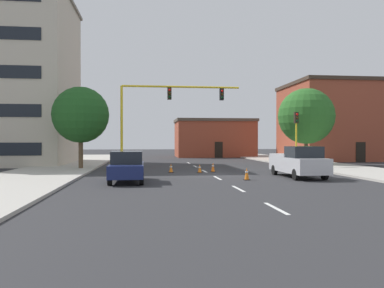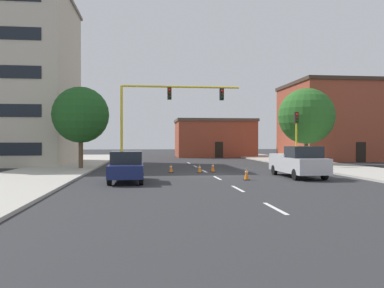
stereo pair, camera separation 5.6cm
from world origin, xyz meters
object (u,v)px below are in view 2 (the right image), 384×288
at_px(traffic_signal_gantry, 140,141).
at_px(tree_left_near, 81,115).
at_px(traffic_cone_roadside_a, 200,169).
at_px(traffic_cone_roadside_d, 171,168).
at_px(traffic_cone_roadside_b, 247,174).
at_px(tree_right_mid, 306,116).
at_px(sedan_navy_near_left, 127,166).
at_px(pickup_truck_silver, 298,162).
at_px(traffic_light_pole_right, 296,127).
at_px(traffic_cone_roadside_c, 213,167).

relative_size(traffic_signal_gantry, tree_left_near, 1.57).
distance_m(traffic_signal_gantry, tree_left_near, 5.17).
bearing_deg(traffic_cone_roadside_a, traffic_cone_roadside_d, 168.71).
bearing_deg(traffic_cone_roadside_b, tree_right_mid, 54.84).
bearing_deg(traffic_signal_gantry, sedan_navy_near_left, -93.34).
xyz_separation_m(tree_left_near, pickup_truck_silver, (14.86, -8.35, -3.44)).
bearing_deg(sedan_navy_near_left, traffic_cone_roadside_b, 2.31).
relative_size(traffic_signal_gantry, traffic_cone_roadside_b, 13.71).
distance_m(pickup_truck_silver, traffic_cone_roadside_b, 3.97).
bearing_deg(tree_left_near, traffic_signal_gantry, -5.51).
bearing_deg(sedan_navy_near_left, traffic_light_pole_right, 35.46).
relative_size(tree_right_mid, traffic_cone_roadside_b, 9.64).
height_order(traffic_signal_gantry, tree_left_near, traffic_signal_gantry).
height_order(tree_left_near, traffic_cone_roadside_c, tree_left_near).
distance_m(tree_left_near, traffic_cone_roadside_b, 15.28).
height_order(traffic_signal_gantry, traffic_cone_roadside_b, traffic_signal_gantry).
distance_m(tree_left_near, traffic_cone_roadside_d, 8.94).
height_order(traffic_light_pole_right, traffic_cone_roadside_b, traffic_light_pole_right).
bearing_deg(traffic_cone_roadside_a, traffic_light_pole_right, 24.57).
height_order(traffic_light_pole_right, pickup_truck_silver, traffic_light_pole_right).
xyz_separation_m(traffic_cone_roadside_c, traffic_cone_roadside_d, (-3.16, -0.20, -0.02)).
bearing_deg(tree_right_mid, traffic_cone_roadside_a, -145.69).
bearing_deg(traffic_signal_gantry, traffic_light_pole_right, 1.94).
height_order(sedan_navy_near_left, traffic_cone_roadside_b, sedan_navy_near_left).
bearing_deg(traffic_cone_roadside_c, traffic_cone_roadside_d, -176.35).
bearing_deg(traffic_cone_roadside_b, traffic_cone_roadside_c, 98.90).
bearing_deg(sedan_navy_near_left, traffic_cone_roadside_c, 46.78).
bearing_deg(traffic_cone_roadside_c, traffic_cone_roadside_a, -150.53).
bearing_deg(traffic_cone_roadside_a, sedan_navy_near_left, -130.43).
bearing_deg(traffic_signal_gantry, pickup_truck_silver, -37.85).
height_order(traffic_cone_roadside_c, traffic_cone_roadside_d, traffic_cone_roadside_c).
relative_size(traffic_cone_roadside_b, traffic_cone_roadside_d, 1.15).
xyz_separation_m(tree_right_mid, tree_left_near, (-20.56, -3.71, -0.29)).
bearing_deg(sedan_navy_near_left, traffic_cone_roadside_a, 49.57).
height_order(traffic_signal_gantry, tree_right_mid, tree_right_mid).
distance_m(sedan_navy_near_left, traffic_cone_roadside_c, 8.84).
xyz_separation_m(sedan_navy_near_left, traffic_cone_roadside_c, (6.04, 6.43, -0.54)).
distance_m(traffic_signal_gantry, sedan_navy_near_left, 9.58).
bearing_deg(traffic_signal_gantry, traffic_cone_roadside_d, -54.19).
xyz_separation_m(tree_left_near, traffic_cone_roadside_d, (7.04, -3.69, -4.09)).
distance_m(traffic_light_pole_right, traffic_cone_roadside_b, 12.27).
distance_m(tree_right_mid, traffic_cone_roadside_a, 14.54).
relative_size(pickup_truck_silver, traffic_cone_roadside_d, 8.11).
bearing_deg(traffic_cone_roadside_d, traffic_signal_gantry, 125.81).
bearing_deg(tree_left_near, pickup_truck_silver, -29.32).
bearing_deg(traffic_cone_roadside_b, traffic_cone_roadside_d, 124.72).
relative_size(tree_left_near, traffic_cone_roadside_a, 10.53).
relative_size(tree_right_mid, sedan_navy_near_left, 1.64).
xyz_separation_m(traffic_signal_gantry, traffic_cone_roadside_c, (5.49, -3.03, -1.98)).
height_order(traffic_cone_roadside_b, traffic_cone_roadside_c, traffic_cone_roadside_b).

